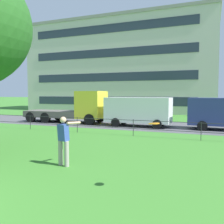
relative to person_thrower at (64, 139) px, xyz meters
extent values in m
cube|color=#4C4C51|center=(-1.52, 12.10, -0.93)|extent=(80.00, 6.31, 0.01)
cylinder|color=#232328|center=(-7.28, 6.90, -0.44)|extent=(0.04, 0.04, 1.00)
cylinder|color=#232328|center=(-3.44, 6.90, -0.44)|extent=(0.04, 0.04, 1.00)
cylinder|color=#232328|center=(0.40, 6.90, -0.44)|extent=(0.04, 0.04, 1.00)
cylinder|color=#232328|center=(4.24, 6.90, -0.44)|extent=(0.04, 0.04, 1.00)
cylinder|color=#232328|center=(-1.52, 6.90, -0.49)|extent=(34.54, 0.03, 0.03)
cylinder|color=#232328|center=(-1.52, 6.90, 0.01)|extent=(34.54, 0.03, 0.03)
cylinder|color=gray|center=(-0.16, 0.03, -0.49)|extent=(0.16, 0.16, 0.89)
cylinder|color=gray|center=(0.15, -0.06, -0.49)|extent=(0.16, 0.16, 0.89)
cube|color=#334C99|center=(0.00, -0.01, 0.24)|extent=(0.42, 0.35, 0.60)
sphere|color=tan|center=(0.00, -0.01, 0.68)|extent=(0.22, 0.22, 0.22)
cylinder|color=tan|center=(0.27, 0.23, 0.57)|extent=(0.25, 0.63, 0.13)
cylinder|color=tan|center=(-0.22, 0.05, 0.22)|extent=(0.09, 0.09, 0.62)
cylinder|color=orange|center=(3.48, -1.27, 0.85)|extent=(0.32, 0.32, 0.05)
cube|color=yellow|center=(-4.82, 11.73, 0.66)|extent=(2.17, 2.37, 2.30)
cube|color=#283342|center=(-3.93, 11.76, 1.01)|extent=(0.18, 1.84, 0.87)
cube|color=#56514C|center=(-8.47, 11.61, -0.21)|extent=(5.27, 2.47, 0.56)
cylinder|color=black|center=(-4.54, 12.80, -0.49)|extent=(0.91, 0.33, 0.90)
cylinder|color=black|center=(-4.47, 10.69, -0.49)|extent=(0.91, 0.33, 0.90)
cylinder|color=black|center=(-8.77, 12.66, -0.49)|extent=(0.91, 0.33, 0.90)
cylinder|color=black|center=(-8.70, 10.55, -0.49)|extent=(0.91, 0.33, 0.90)
cylinder|color=black|center=(-10.32, 12.61, -0.49)|extent=(0.91, 0.33, 0.90)
cylinder|color=black|center=(-10.26, 10.50, -0.49)|extent=(0.91, 0.33, 0.90)
cube|color=white|center=(-0.60, 11.35, 0.35)|extent=(5.01, 1.98, 1.90)
cube|color=#283342|center=(1.40, 11.35, 0.68)|extent=(0.13, 1.67, 0.76)
cylinder|color=black|center=(1.10, 12.28, -0.60)|extent=(0.68, 0.24, 0.68)
cylinder|color=black|center=(1.10, 10.42, -0.60)|extent=(0.68, 0.24, 0.68)
cylinder|color=black|center=(-2.10, 12.27, -0.60)|extent=(0.68, 0.24, 0.68)
cylinder|color=black|center=(-2.10, 10.41, -0.60)|extent=(0.68, 0.24, 0.68)
cylinder|color=black|center=(4.16, 12.58, -0.60)|extent=(0.68, 0.25, 0.68)
cylinder|color=black|center=(4.15, 10.72, -0.60)|extent=(0.68, 0.25, 0.68)
cube|color=beige|center=(-8.20, 28.76, 5.37)|extent=(26.87, 10.50, 12.62)
cube|color=gray|center=(-8.20, 28.76, 11.88)|extent=(27.11, 10.74, 0.40)
cube|color=#283342|center=(-8.20, 23.48, 0.64)|extent=(22.57, 0.06, 1.10)
cube|color=#283342|center=(-8.20, 23.48, 3.79)|extent=(22.57, 0.06, 1.10)
cube|color=#283342|center=(-8.20, 23.48, 6.95)|extent=(22.57, 0.06, 1.10)
cube|color=#283342|center=(-8.20, 23.48, 10.10)|extent=(22.57, 0.06, 1.10)
camera|label=1|loc=(4.85, -7.44, 1.59)|focal=40.40mm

